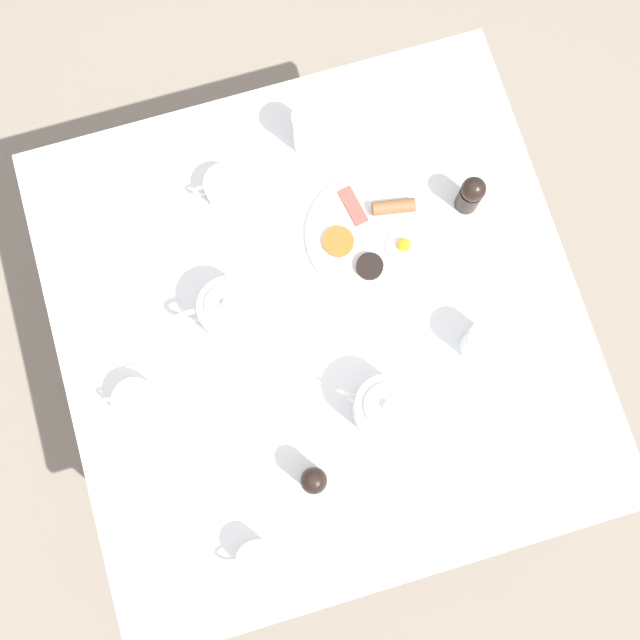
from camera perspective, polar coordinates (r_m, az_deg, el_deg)
ground_plane at (r=2.21m, az=-0.00°, el=-3.81°), size 8.00×8.00×0.00m
table at (r=1.55m, az=-0.00°, el=-0.64°), size 1.03×1.04×0.74m
breakfast_plate at (r=1.52m, az=4.03°, el=6.48°), size 0.27×0.27×0.04m
teapot_near at (r=1.41m, az=4.99°, el=-6.72°), size 0.18×0.13×0.13m
teapot_far at (r=1.44m, az=-6.90°, el=0.64°), size 0.21×0.12×0.13m
teacup_with_saucer_left at (r=1.47m, az=-13.72°, el=-6.07°), size 0.15×0.15×0.06m
teacup_with_saucer_right at (r=1.54m, az=-7.15°, el=9.86°), size 0.15×0.15×0.06m
water_glass_tall at (r=1.46m, az=12.25°, el=-1.65°), size 0.07×0.07×0.10m
water_glass_short at (r=1.54m, az=-0.77°, el=14.28°), size 0.07×0.07×0.12m
creamer_jug at (r=1.43m, az=-5.05°, el=-17.61°), size 0.09×0.06×0.07m
pepper_grinder at (r=1.40m, az=-0.47°, el=-12.12°), size 0.05×0.05×0.11m
salt_grinder at (r=1.52m, az=11.43°, el=9.38°), size 0.05×0.05×0.11m
napkin_folded at (r=1.57m, az=-14.70°, el=5.79°), size 0.19×0.21×0.01m
fork_by_plate at (r=1.62m, az=6.27°, el=14.77°), size 0.10×0.16×0.00m
knife_by_plate at (r=1.46m, az=-6.34°, el=-9.41°), size 0.10×0.19×0.00m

